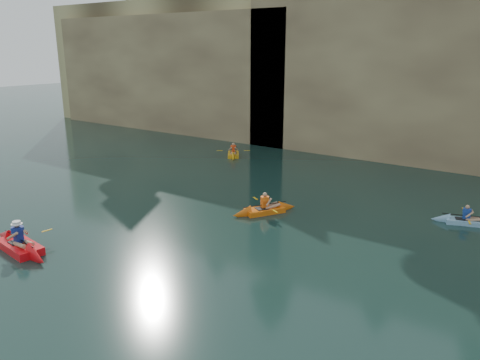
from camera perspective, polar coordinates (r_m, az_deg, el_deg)
The scene contains 10 objects.
ground at distance 15.49m, azimuth -12.69°, elevation -13.33°, with size 160.00×160.00×0.00m, color black.
cliff at distance 40.23m, azimuth 20.78°, elevation 12.85°, with size 70.00×16.00×12.00m, color tan.
cliff_slab_west at distance 43.71m, azimuth -9.06°, elevation 12.88°, with size 26.00×2.40×10.56m, color tan.
cliff_slab_center at distance 32.58m, azimuth 20.76°, elevation 11.83°, with size 24.00×2.40×11.40m, color tan.
sea_cave_west at distance 42.17m, azimuth -7.50°, elevation 8.36°, with size 4.50×1.00×4.00m, color black.
sea_cave_center at distance 34.46m, azimuth 10.11°, elevation 5.89°, with size 3.50×1.00×3.20m, color black.
main_kayaker at distance 19.79m, azimuth -25.27°, elevation -7.26°, with size 3.99×2.62×1.46m.
kayaker_orange at distance 21.85m, azimuth 3.03°, elevation -3.65°, with size 2.31×3.16×1.24m.
kayaker_yellow at distance 33.14m, azimuth -0.82°, elevation 3.18°, with size 2.27×2.79×1.19m.
kayaker_ltblue_mid at distance 22.77m, azimuth 25.80°, elevation -4.52°, with size 2.92×2.09×1.08m.
Camera 1 is at (10.26, -8.87, 7.48)m, focal length 35.00 mm.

